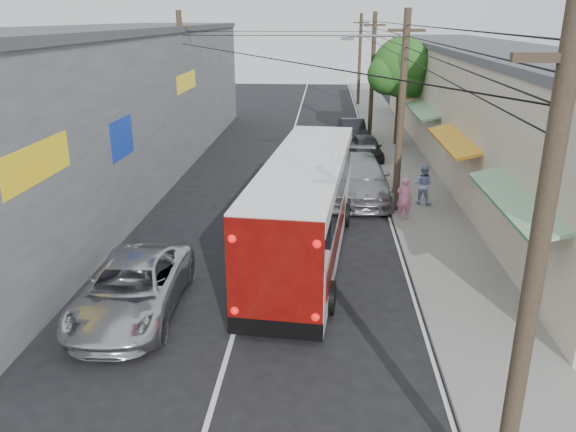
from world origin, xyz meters
name	(u,v)px	position (x,y,z in m)	size (l,w,h in m)	color
ground	(210,414)	(0.00, 0.00, 0.00)	(120.00, 120.00, 0.00)	black
sidewalk	(404,168)	(6.50, 20.00, 0.06)	(3.00, 80.00, 0.12)	slate
building_right	(487,105)	(10.99, 22.00, 3.15)	(7.09, 40.00, 6.25)	beige
building_left	(108,103)	(-8.50, 18.00, 3.65)	(7.20, 36.00, 7.25)	gray
utility_poles	(343,90)	(3.13, 20.33, 4.13)	(11.80, 45.28, 8.00)	#473828
street_tree	(403,69)	(6.87, 26.02, 4.67)	(4.40, 4.00, 6.60)	#3F2B19
coach_bus	(306,205)	(1.65, 8.51, 1.73)	(3.52, 11.75, 3.34)	white
jeepney	(133,289)	(-2.87, 3.97, 0.75)	(2.49, 5.40, 1.50)	silver
parked_suv	(359,178)	(3.80, 14.99, 0.89)	(2.50, 6.16, 1.79)	#9898A0
parked_car_mid	(366,147)	(4.60, 22.31, 0.67)	(1.59, 3.94, 1.34)	#232327
parked_car_far	(353,131)	(4.03, 27.00, 0.71)	(1.50, 4.31, 1.42)	black
pedestrian_near	(404,198)	(5.40, 11.89, 0.96)	(0.61, 0.40, 1.68)	pink
pedestrian_far	(423,184)	(6.44, 13.83, 0.97)	(0.83, 0.65, 1.71)	#98A8DE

